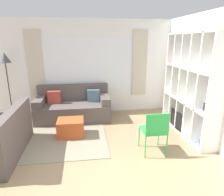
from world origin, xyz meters
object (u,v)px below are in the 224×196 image
object	(u,v)px
couch_main	(73,107)
folding_chair	(155,129)
ottoman	(71,128)
floor_lamp	(5,63)
shelving_unit	(191,87)

from	to	relation	value
couch_main	folding_chair	bearing A→B (deg)	-52.04
ottoman	floor_lamp	distance (m)	2.49
ottoman	floor_lamp	xyz separation A→B (m)	(-1.67, 1.27, 1.35)
couch_main	floor_lamp	distance (m)	2.08
couch_main	folding_chair	size ratio (longest dim) A/B	2.29
shelving_unit	floor_lamp	size ratio (longest dim) A/B	1.26
couch_main	folding_chair	world-z (taller)	couch_main
couch_main	ottoman	size ratio (longest dim) A/B	3.38
couch_main	floor_lamp	bearing A→B (deg)	173.49
shelving_unit	couch_main	world-z (taller)	shelving_unit
ottoman	folding_chair	bearing A→B (deg)	-31.26
shelving_unit	ottoman	xyz separation A→B (m)	(-2.73, 0.18, -0.92)
couch_main	folding_chair	distance (m)	2.62
ottoman	folding_chair	xyz separation A→B (m)	(1.62, -0.99, 0.32)
shelving_unit	folding_chair	distance (m)	1.50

